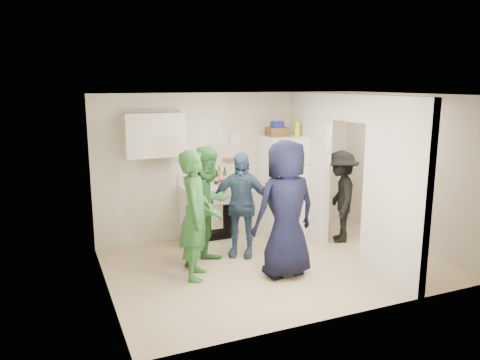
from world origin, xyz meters
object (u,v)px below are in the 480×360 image
(stove, at_px, (207,214))
(person_green_center, at_px, (209,206))
(fridge, at_px, (282,185))
(person_denim, at_px, (241,205))
(wicker_basket, at_px, (277,132))
(person_nook, at_px, (340,196))
(blue_bowl, at_px, (277,124))
(yellow_cup_stack_top, at_px, (297,129))
(person_navy, at_px, (286,209))
(person_green_left, at_px, (195,215))

(stove, relative_size, person_green_center, 0.56)
(fridge, height_order, person_green_center, person_green_center)
(person_denim, bearing_deg, wicker_basket, 71.18)
(person_denim, distance_m, person_nook, 1.83)
(person_green_center, bearing_deg, blue_bowl, -1.90)
(blue_bowl, xyz_separation_m, yellow_cup_stack_top, (0.32, -0.15, -0.08))
(fridge, relative_size, person_denim, 1.07)
(person_nook, bearing_deg, person_navy, -32.15)
(person_navy, distance_m, person_nook, 1.81)
(yellow_cup_stack_top, bearing_deg, blue_bowl, 154.89)
(blue_bowl, xyz_separation_m, person_green_left, (-1.93, -1.35, -1.06))
(fridge, xyz_separation_m, person_green_center, (-1.69, -0.88, 0.01))
(person_green_left, relative_size, person_green_center, 1.02)
(fridge, height_order, wicker_basket, wicker_basket)
(blue_bowl, relative_size, person_green_left, 0.13)
(person_green_center, bearing_deg, fridge, -4.71)
(fridge, relative_size, yellow_cup_stack_top, 7.00)
(fridge, bearing_deg, blue_bowl, 153.43)
(fridge, xyz_separation_m, blue_bowl, (-0.10, 0.05, 1.08))
(yellow_cup_stack_top, distance_m, person_navy, 2.14)
(stove, height_order, person_green_left, person_green_left)
(yellow_cup_stack_top, xyz_separation_m, person_denim, (-1.35, -0.66, -1.06))
(fridge, relative_size, person_green_left, 0.98)
(yellow_cup_stack_top, distance_m, person_green_left, 2.73)
(person_green_left, bearing_deg, person_nook, -56.18)
(person_denim, xyz_separation_m, person_navy, (0.28, -0.95, 0.14))
(person_green_center, xyz_separation_m, person_denim, (0.56, 0.12, -0.06))
(blue_bowl, bearing_deg, person_green_left, -145.10)
(person_green_left, bearing_deg, person_denim, -36.00)
(fridge, relative_size, person_green_center, 0.99)
(stove, height_order, fridge, fridge)
(stove, xyz_separation_m, person_green_center, (-0.28, -0.91, 0.39))
(yellow_cup_stack_top, bearing_deg, person_green_center, -157.88)
(fridge, bearing_deg, person_green_left, -147.44)
(blue_bowl, distance_m, person_green_left, 2.58)
(person_green_center, bearing_deg, stove, 40.68)
(fridge, xyz_separation_m, person_navy, (-0.86, -1.70, 0.08))
(fridge, relative_size, person_nook, 1.12)
(stove, distance_m, blue_bowl, 1.96)
(stove, relative_size, fridge, 0.56)
(blue_bowl, distance_m, person_nook, 1.64)
(person_green_left, height_order, person_nook, person_green_left)
(yellow_cup_stack_top, bearing_deg, person_nook, -55.13)
(person_green_left, height_order, person_denim, person_green_left)
(person_nook, bearing_deg, person_denim, -63.62)
(stove, bearing_deg, person_denim, -70.41)
(fridge, distance_m, person_nook, 1.05)
(blue_bowl, bearing_deg, yellow_cup_stack_top, -25.11)
(fridge, bearing_deg, person_nook, -48.35)
(fridge, height_order, person_navy, person_navy)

